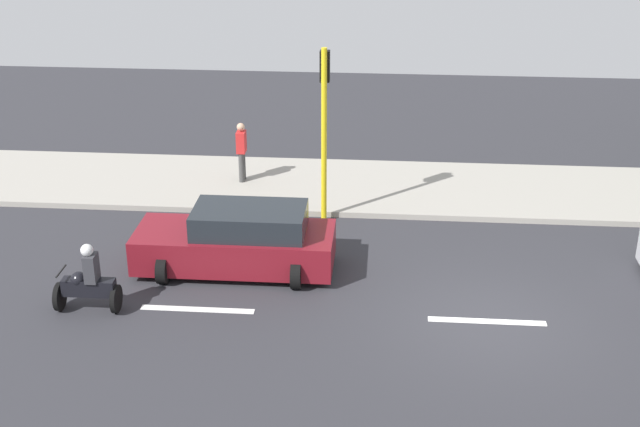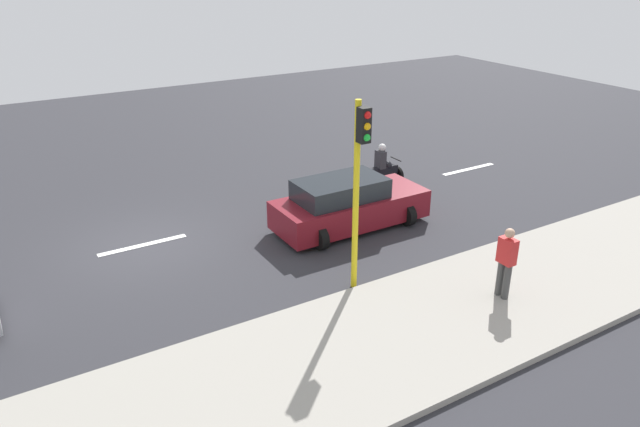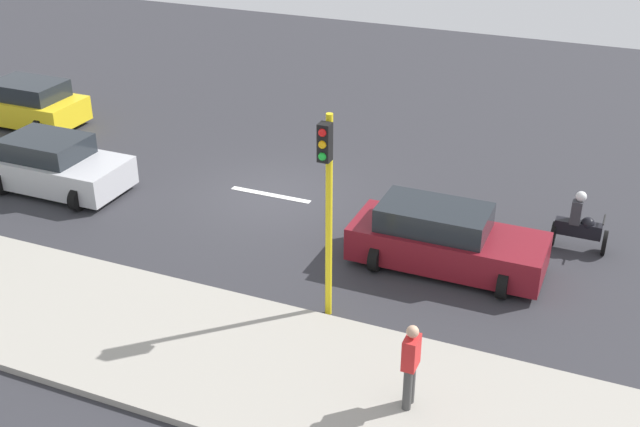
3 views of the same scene
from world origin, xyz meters
name	(u,v)px [view 1 (image 1 of 3)]	position (x,y,z in m)	size (l,w,h in m)	color
ground_plane	(487,324)	(0.00, 0.00, -0.05)	(40.00, 60.00, 0.10)	#2D2D33
sidewalk	(463,190)	(7.00, 0.00, 0.07)	(4.00, 60.00, 0.15)	#9E998E
lane_stripe_mid	(487,321)	(0.00, 0.00, 0.01)	(0.20, 2.40, 0.01)	white
lane_stripe_south	(198,309)	(0.00, 6.00, 0.01)	(0.20, 2.40, 0.01)	white
car_maroon	(238,241)	(1.90, 5.43, 0.71)	(2.16, 4.48, 1.52)	maroon
motorcycle	(88,283)	(-0.21, 8.22, 0.64)	(0.60, 1.30, 1.53)	black
pedestrian_near_signal	(242,150)	(7.05, 6.19, 1.06)	(0.40, 0.24, 1.69)	#3F3F3F
traffic_light_corner	(324,110)	(4.85, 3.71, 2.93)	(0.49, 0.24, 4.50)	yellow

